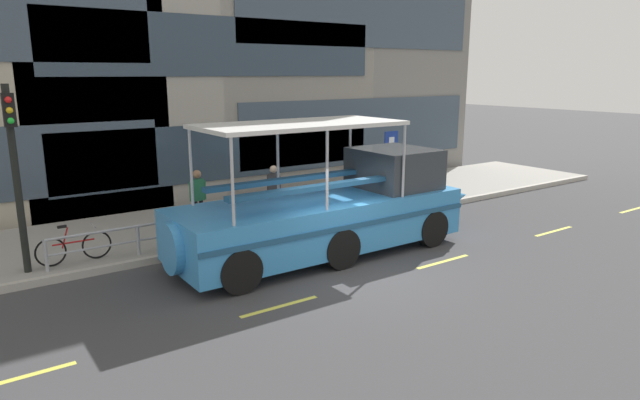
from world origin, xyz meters
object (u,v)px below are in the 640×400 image
object	(u,v)px
duck_tour_boat	(338,210)
pedestrian_mid_left	(274,187)
traffic_light_pole	(15,162)
pedestrian_near_bow	(350,177)
pedestrian_mid_right	(198,194)
parking_sign	(390,154)
leaned_bicycle	(74,247)

from	to	relation	value
duck_tour_boat	pedestrian_mid_left	xyz separation A→B (m)	(-0.08, 3.21, 0.09)
duck_tour_boat	traffic_light_pole	bearing A→B (deg)	161.91
pedestrian_near_bow	duck_tour_boat	bearing A→B (deg)	-131.87
pedestrian_near_bow	pedestrian_mid_right	xyz separation A→B (m)	(-5.64, -0.09, 0.12)
pedestrian_mid_left	parking_sign	bearing A→B (deg)	-4.24
duck_tour_boat	pedestrian_mid_right	distance (m)	4.25
parking_sign	pedestrian_near_bow	bearing A→B (deg)	152.68
traffic_light_pole	duck_tour_boat	world-z (taller)	traffic_light_pole
duck_tour_boat	pedestrian_near_bow	bearing A→B (deg)	48.13
leaned_bicycle	pedestrian_near_bow	distance (m)	9.33
parking_sign	pedestrian_mid_right	distance (m)	6.95
parking_sign	leaned_bicycle	distance (m)	10.61
pedestrian_mid_left	pedestrian_near_bow	bearing A→B (deg)	5.55
pedestrian_mid_right	pedestrian_mid_left	bearing A→B (deg)	-5.48
traffic_light_pole	pedestrian_mid_left	world-z (taller)	traffic_light_pole
leaned_bicycle	duck_tour_boat	bearing A→B (deg)	-21.94
traffic_light_pole	leaned_bicycle	xyz separation A→B (m)	(1.04, 0.13, -2.20)
pedestrian_mid_right	pedestrian_near_bow	bearing A→B (deg)	0.86
duck_tour_boat	leaned_bicycle	bearing A→B (deg)	158.06
parking_sign	duck_tour_boat	distance (m)	5.33
pedestrian_mid_right	traffic_light_pole	bearing A→B (deg)	-166.50
traffic_light_pole	pedestrian_mid_left	xyz separation A→B (m)	(7.05, 0.89, -1.54)
pedestrian_mid_right	duck_tour_boat	bearing A→B (deg)	-54.27
traffic_light_pole	duck_tour_boat	size ratio (longest dim) A/B	0.44
traffic_light_pole	duck_tour_boat	xyz separation A→B (m)	(7.13, -2.33, -1.63)
traffic_light_pole	leaned_bicycle	distance (m)	2.43
pedestrian_mid_left	pedestrian_mid_right	size ratio (longest dim) A/B	0.96
pedestrian_near_bow	pedestrian_mid_left	bearing A→B (deg)	-174.45
parking_sign	pedestrian_mid_right	world-z (taller)	parking_sign
parking_sign	traffic_light_pole	bearing A→B (deg)	-177.26
duck_tour_boat	pedestrian_mid_left	bearing A→B (deg)	91.40
leaned_bicycle	pedestrian_mid_right	world-z (taller)	pedestrian_mid_right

